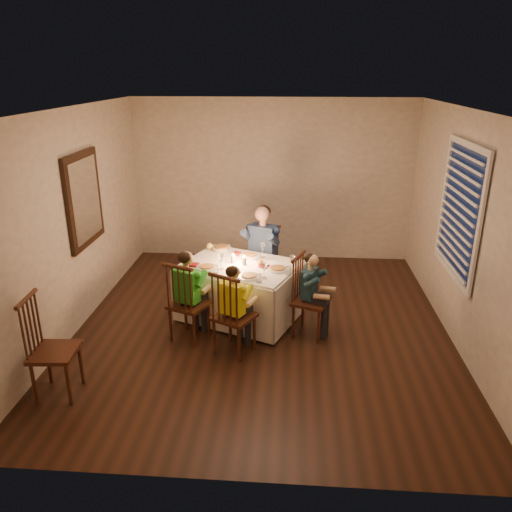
# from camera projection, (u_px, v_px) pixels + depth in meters

# --- Properties ---
(ground) EXTENTS (5.00, 5.00, 0.00)m
(ground) POSITION_uv_depth(u_px,v_px,m) (262.00, 326.00, 6.20)
(ground) COLOR black
(ground) RESTS_ON ground
(wall_left) EXTENTS (0.02, 5.00, 2.60)m
(wall_left) POSITION_uv_depth(u_px,v_px,m) (73.00, 222.00, 5.90)
(wall_left) COLOR beige
(wall_left) RESTS_ON ground
(wall_right) EXTENTS (0.02, 5.00, 2.60)m
(wall_right) POSITION_uv_depth(u_px,v_px,m) (463.00, 231.00, 5.59)
(wall_right) COLOR beige
(wall_right) RESTS_ON ground
(wall_back) EXTENTS (4.50, 0.02, 2.60)m
(wall_back) POSITION_uv_depth(u_px,v_px,m) (272.00, 181.00, 8.08)
(wall_back) COLOR beige
(wall_back) RESTS_ON ground
(ceiling) EXTENTS (5.00, 5.00, 0.00)m
(ceiling) POSITION_uv_depth(u_px,v_px,m) (263.00, 109.00, 5.28)
(ceiling) COLOR white
(ceiling) RESTS_ON wall_back
(dining_table) EXTENTS (1.67, 1.46, 0.70)m
(dining_table) POSITION_uv_depth(u_px,v_px,m) (240.00, 280.00, 6.26)
(dining_table) COLOR white
(dining_table) RESTS_ON ground
(chair_adult) EXTENTS (0.52, 0.51, 0.99)m
(chair_adult) POSITION_uv_depth(u_px,v_px,m) (262.00, 294.00, 7.10)
(chair_adult) COLOR #3B1B10
(chair_adult) RESTS_ON ground
(chair_near_left) EXTENTS (0.52, 0.51, 0.99)m
(chair_near_left) POSITION_uv_depth(u_px,v_px,m) (191.00, 338.00, 5.93)
(chair_near_left) COLOR #3B1B10
(chair_near_left) RESTS_ON ground
(chair_near_right) EXTENTS (0.54, 0.53, 0.99)m
(chair_near_right) POSITION_uv_depth(u_px,v_px,m) (235.00, 351.00, 5.65)
(chair_near_right) COLOR #3B1B10
(chair_near_right) RESTS_ON ground
(chair_end) EXTENTS (0.51, 0.52, 0.99)m
(chair_end) POSITION_uv_depth(u_px,v_px,m) (310.00, 334.00, 6.02)
(chair_end) COLOR #3B1B10
(chair_end) RESTS_ON ground
(chair_extra) EXTENTS (0.44, 0.46, 1.04)m
(chair_extra) POSITION_uv_depth(u_px,v_px,m) (61.00, 392.00, 4.93)
(chair_extra) COLOR #3B1B10
(chair_extra) RESTS_ON ground
(adult) EXTENTS (0.60, 0.58, 1.29)m
(adult) POSITION_uv_depth(u_px,v_px,m) (262.00, 294.00, 7.10)
(adult) COLOR navy
(adult) RESTS_ON ground
(child_green) EXTENTS (0.47, 0.46, 1.10)m
(child_green) POSITION_uv_depth(u_px,v_px,m) (191.00, 338.00, 5.93)
(child_green) COLOR green
(child_green) RESTS_ON ground
(child_yellow) EXTENTS (0.45, 0.44, 1.05)m
(child_yellow) POSITION_uv_depth(u_px,v_px,m) (235.00, 351.00, 5.65)
(child_yellow) COLOR #FBF71B
(child_yellow) RESTS_ON ground
(child_teal) EXTENTS (0.40, 0.41, 1.03)m
(child_teal) POSITION_uv_depth(u_px,v_px,m) (310.00, 334.00, 6.02)
(child_teal) COLOR #1B3844
(child_teal) RESTS_ON ground
(setting_adult) EXTENTS (0.34, 0.34, 0.02)m
(setting_adult) POSITION_uv_depth(u_px,v_px,m) (249.00, 256.00, 6.43)
(setting_adult) COLOR white
(setting_adult) RESTS_ON dining_table
(setting_green) EXTENTS (0.34, 0.34, 0.02)m
(setting_green) POSITION_uv_depth(u_px,v_px,m) (207.00, 268.00, 6.05)
(setting_green) COLOR white
(setting_green) RESTS_ON dining_table
(setting_yellow) EXTENTS (0.34, 0.34, 0.02)m
(setting_yellow) POSITION_uv_depth(u_px,v_px,m) (249.00, 276.00, 5.79)
(setting_yellow) COLOR white
(setting_yellow) RESTS_ON dining_table
(setting_teal) EXTENTS (0.34, 0.34, 0.02)m
(setting_teal) POSITION_uv_depth(u_px,v_px,m) (278.00, 269.00, 6.01)
(setting_teal) COLOR white
(setting_teal) RESTS_ON dining_table
(candle_left) EXTENTS (0.06, 0.06, 0.10)m
(candle_left) POSITION_uv_depth(u_px,v_px,m) (233.00, 259.00, 6.21)
(candle_left) COLOR silver
(candle_left) RESTS_ON dining_table
(candle_right) EXTENTS (0.06, 0.06, 0.10)m
(candle_right) POSITION_uv_depth(u_px,v_px,m) (244.00, 261.00, 6.14)
(candle_right) COLOR silver
(candle_right) RESTS_ON dining_table
(squash) EXTENTS (0.09, 0.09, 0.09)m
(squash) POSITION_uv_depth(u_px,v_px,m) (210.00, 246.00, 6.67)
(squash) COLOR yellow
(squash) RESTS_ON dining_table
(orange_fruit) EXTENTS (0.08, 0.08, 0.08)m
(orange_fruit) POSITION_uv_depth(u_px,v_px,m) (261.00, 263.00, 6.11)
(orange_fruit) COLOR orange
(orange_fruit) RESTS_ON dining_table
(serving_bowl) EXTENTS (0.23, 0.23, 0.06)m
(serving_bowl) POSITION_uv_depth(u_px,v_px,m) (222.00, 249.00, 6.63)
(serving_bowl) COLOR white
(serving_bowl) RESTS_ON dining_table
(wall_mirror) EXTENTS (0.06, 0.95, 1.15)m
(wall_mirror) POSITION_uv_depth(u_px,v_px,m) (84.00, 199.00, 6.11)
(wall_mirror) COLOR black
(wall_mirror) RESTS_ON wall_left
(window_blinds) EXTENTS (0.07, 1.34, 1.54)m
(window_blinds) POSITION_uv_depth(u_px,v_px,m) (459.00, 211.00, 5.61)
(window_blinds) COLOR #0C1633
(window_blinds) RESTS_ON wall_right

